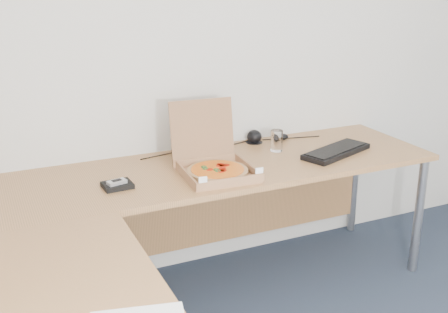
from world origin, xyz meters
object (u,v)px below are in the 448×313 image
desk (175,215)px  drinking_glass (277,141)px  pizza_box (216,167)px  wallet (117,185)px  keyboard (336,152)px

desk → drinking_glass: 0.95m
drinking_glass → desk: bearing=-147.0°
pizza_box → wallet: bearing=179.6°
pizza_box → drinking_glass: pizza_box is taller
keyboard → wallet: (-1.23, 0.01, -0.00)m
desk → keyboard: keyboard is taller
pizza_box → drinking_glass: 0.51m
desk → wallet: size_ratio=18.54×
desk → pizza_box: bearing=43.0°
desk → wallet: bearing=114.8°
pizza_box → wallet: size_ratio=2.91×
drinking_glass → keyboard: size_ratio=0.27×
drinking_glass → wallet: bearing=-169.8°
drinking_glass → keyboard: (0.27, -0.18, -0.05)m
pizza_box → wallet: pizza_box is taller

